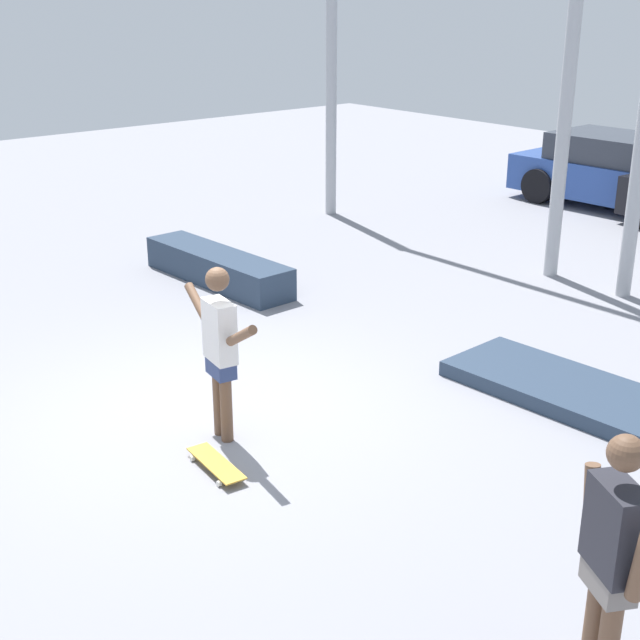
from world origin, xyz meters
name	(u,v)px	position (x,y,z in m)	size (l,w,h in m)	color
ground_plane	(214,414)	(0.00, 0.00, 0.00)	(36.00, 36.00, 0.00)	gray
skateboarder	(220,344)	(0.47, -0.20, 0.95)	(1.42, 0.32, 1.70)	brown
skateboard	(216,464)	(0.95, -0.60, 0.06)	(0.79, 0.31, 0.08)	gold
grind_box	(218,267)	(-3.52, 2.43, 0.23)	(2.77, 0.64, 0.45)	#28384C
manual_pad	(601,402)	(2.46, 3.08, 0.08)	(3.35, 1.10, 0.16)	#28384C
canopy_support_left	(436,34)	(-3.12, 6.43, 3.35)	(5.23, 0.20, 5.48)	#A5A8AD
parked_car_blue	(617,172)	(-2.49, 11.03, 0.67)	(4.05, 2.00, 1.39)	#284793
bystander	(613,551)	(4.60, -0.21, 0.93)	(0.71, 0.45, 1.69)	brown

